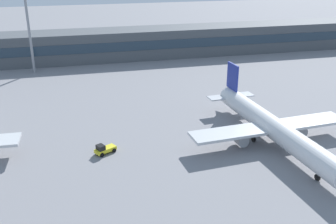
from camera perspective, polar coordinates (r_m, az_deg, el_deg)
ground_plane at (r=77.21m, az=1.90°, el=-1.89°), size 400.00×400.00×0.00m
terminal_building at (r=127.71m, az=-5.00°, el=9.83°), size 158.65×12.13×9.00m
airplane_near at (r=70.35m, az=15.10°, el=-2.32°), size 29.56×42.32×10.45m
baggage_tug_yellow at (r=67.07m, az=-9.19°, el=-5.31°), size 3.88×3.06×1.75m
floodlight_tower_west at (r=114.25m, az=-19.71°, el=13.43°), size 3.20×0.80×29.17m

